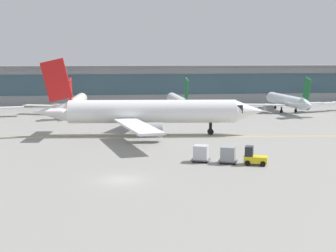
% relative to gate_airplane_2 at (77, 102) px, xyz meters
% --- Properties ---
extents(ground_plane, '(400.00, 400.00, 0.00)m').
position_rel_gate_airplane_2_xyz_m(ground_plane, '(7.85, -57.00, -2.39)').
color(ground_plane, gray).
extents(taxiway_centreline_stripe, '(109.66, 9.34, 0.01)m').
position_rel_gate_airplane_2_xyz_m(taxiway_centreline_stripe, '(13.35, -31.82, -2.39)').
color(taxiway_centreline_stripe, yellow).
rests_on(taxiway_centreline_stripe, ground_plane).
extents(terminal_concourse, '(171.47, 11.00, 9.60)m').
position_rel_gate_airplane_2_xyz_m(terminal_concourse, '(7.85, 21.74, 2.52)').
color(terminal_concourse, '#9EA3A8').
rests_on(terminal_concourse, ground_plane).
extents(gate_airplane_2, '(22.39, 24.11, 7.99)m').
position_rel_gate_airplane_2_xyz_m(gate_airplane_2, '(0.00, 0.00, 0.00)').
color(gate_airplane_2, silver).
rests_on(gate_airplane_2, ground_plane).
extents(gate_airplane_3, '(22.42, 24.08, 7.99)m').
position_rel_gate_airplane_2_xyz_m(gate_airplane_3, '(21.25, -1.69, 0.00)').
color(gate_airplane_3, white).
rests_on(gate_airplane_3, ground_plane).
extents(gate_airplane_4, '(22.40, 24.11, 7.99)m').
position_rel_gate_airplane_2_xyz_m(gate_airplane_4, '(44.83, -2.53, 0.00)').
color(gate_airplane_4, white).
rests_on(gate_airplane_4, ground_plane).
extents(taxiing_regional_jet, '(35.79, 33.17, 11.85)m').
position_rel_gate_airplane_2_xyz_m(taxiing_regional_jet, '(12.89, -29.78, 1.16)').
color(taxiing_regional_jet, white).
rests_on(taxiing_regional_jet, ground_plane).
extents(baggage_tug, '(2.93, 2.34, 2.10)m').
position_rel_gate_airplane_2_xyz_m(baggage_tug, '(22.88, -51.94, -1.50)').
color(baggage_tug, yellow).
rests_on(baggage_tug, ground_plane).
extents(cargo_dolly_lead, '(2.54, 2.25, 1.94)m').
position_rel_gate_airplane_2_xyz_m(cargo_dolly_lead, '(20.16, -50.89, -1.34)').
color(cargo_dolly_lead, '#595B60').
rests_on(cargo_dolly_lead, ground_plane).
extents(cargo_dolly_trailing, '(2.54, 2.25, 1.94)m').
position_rel_gate_airplane_2_xyz_m(cargo_dolly_trailing, '(17.23, -49.76, -1.34)').
color(cargo_dolly_trailing, '#595B60').
rests_on(cargo_dolly_trailing, ground_plane).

